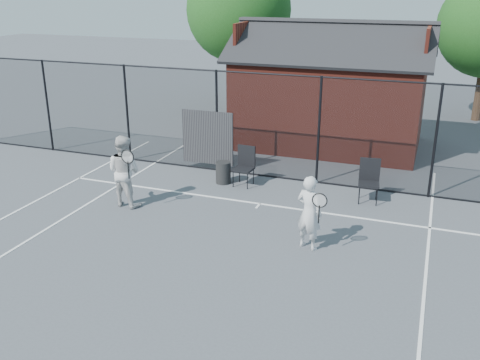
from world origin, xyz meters
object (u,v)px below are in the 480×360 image
(chair_left, at_px, (243,167))
(chair_right, at_px, (369,182))
(player_front, at_px, (309,213))
(player_back, at_px, (124,171))
(clubhouse, at_px, (330,98))
(waste_bin, at_px, (223,172))

(chair_left, distance_m, chair_right, 3.40)
(player_front, height_order, player_back, player_back)
(clubhouse, distance_m, chair_left, 5.20)
(chair_left, relative_size, waste_bin, 1.74)
(player_back, distance_m, chair_left, 3.29)
(clubhouse, height_order, player_back, clubhouse)
(chair_left, bearing_deg, player_front, -46.07)
(clubhouse, distance_m, player_back, 8.12)
(chair_left, height_order, waste_bin, chair_left)
(player_front, relative_size, chair_right, 1.49)
(player_front, xyz_separation_m, waste_bin, (-3.15, 3.02, -0.50))
(clubhouse, distance_m, chair_right, 5.41)
(waste_bin, bearing_deg, clubhouse, 68.28)
(player_front, relative_size, chair_left, 1.51)
(chair_right, distance_m, waste_bin, 4.00)
(player_back, height_order, waste_bin, player_back)
(clubhouse, distance_m, waste_bin, 5.43)
(chair_right, bearing_deg, clubhouse, 105.06)
(chair_right, relative_size, waste_bin, 1.76)
(clubhouse, bearing_deg, chair_left, -105.44)
(player_back, relative_size, chair_right, 1.67)
(player_back, bearing_deg, player_front, -8.27)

